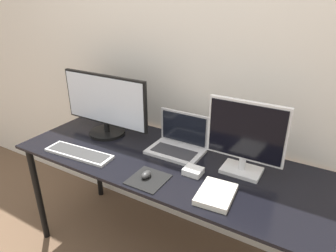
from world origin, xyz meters
TOP-DOWN VIEW (x-y plane):
  - wall_back at (0.00, 0.75)m, footprint 7.00×0.05m
  - desk at (0.00, 0.34)m, footprint 1.80×0.69m
  - monitor_left at (-0.51, 0.43)m, footprint 0.65×0.24m
  - monitor_right at (0.43, 0.43)m, footprint 0.41×0.14m
  - laptop at (0.02, 0.48)m, footprint 0.32×0.22m
  - keyboard at (-0.47, 0.12)m, footprint 0.44×0.15m
  - mousepad at (0.04, 0.12)m, footprint 0.18×0.19m
  - mouse at (0.02, 0.12)m, footprint 0.04×0.07m
  - book at (0.39, 0.16)m, footprint 0.18×0.23m
  - power_brick at (0.21, 0.28)m, footprint 0.10×0.08m

SIDE VIEW (x-z plane):
  - desk at x=0.00m, z-range 0.30..1.06m
  - mousepad at x=0.04m, z-range 0.76..0.77m
  - keyboard at x=-0.47m, z-range 0.76..0.78m
  - book at x=0.39m, z-range 0.76..0.79m
  - power_brick at x=0.21m, z-range 0.76..0.80m
  - mouse at x=0.02m, z-range 0.77..0.80m
  - laptop at x=0.02m, z-range 0.71..0.93m
  - monitor_left at x=-0.51m, z-range 0.76..1.17m
  - monitor_right at x=0.43m, z-range 0.77..1.17m
  - wall_back at x=0.00m, z-range 0.00..2.50m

